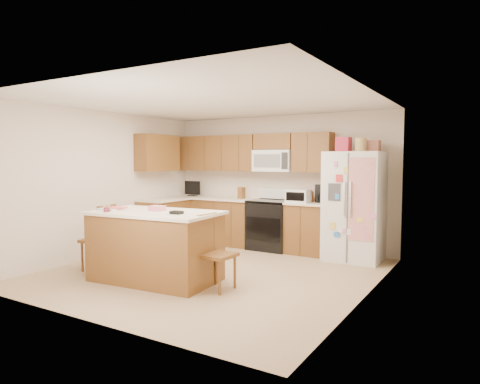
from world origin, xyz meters
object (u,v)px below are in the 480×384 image
Objects in this scene: stove at (271,224)px; windsor_chair_left at (99,239)px; island at (155,246)px; refrigerator at (354,205)px; windsor_chair_back at (185,240)px; windsor_chair_right at (216,254)px.

stove is 3.10m from windsor_chair_left.
stove is 0.62× the size of island.
windsor_chair_back is at bearing -136.31° from refrigerator.
windsor_chair_right is at bearing -112.39° from refrigerator.
windsor_chair_left is (-1.54, -2.69, -0.00)m from stove.
refrigerator reaches higher than island.
windsor_chair_left is 2.07m from windsor_chair_right.
island is 1.93× the size of windsor_chair_back.
refrigerator is 2.05× the size of windsor_chair_left.
island is 1.84× the size of windsor_chair_left.
refrigerator is 3.32m from island.
windsor_chair_back is 1.15m from windsor_chair_right.
island is 0.96m from windsor_chair_right.
refrigerator is 2.10× the size of windsor_chair_right.
refrigerator is 2.84m from windsor_chair_back.
refrigerator is at bearing 43.69° from windsor_chair_back.
island is (-0.43, -2.68, 0.01)m from stove.
refrigerator is (1.57, -0.06, 0.45)m from stove.
windsor_chair_back is at bearing 148.61° from windsor_chair_right.
windsor_chair_right is (0.98, -0.60, 0.01)m from windsor_chair_back.
island is (-2.00, -2.62, -0.44)m from refrigerator.
island is at bearing 0.64° from windsor_chair_left.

